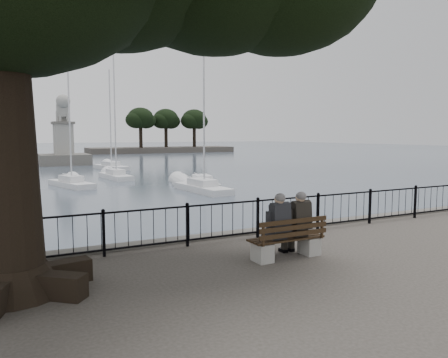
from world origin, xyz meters
TOP-DOWN VIEW (x-y plane):
  - harbor at (0.00, 3.00)m, footprint 260.00×260.00m
  - railing at (0.00, 2.50)m, footprint 22.06×0.06m
  - bench at (0.56, 0.53)m, footprint 1.75×0.54m
  - person_left at (0.32, 0.63)m, footprint 0.43×0.72m
  - person_right at (0.87, 0.64)m, footprint 0.43×0.72m
  - lion_monument at (2.00, 49.94)m, footprint 5.82×5.82m
  - sailboat_b at (-0.58, 25.35)m, footprint 2.72×5.23m
  - sailboat_c at (6.67, 18.65)m, footprint 1.95×5.63m
  - sailboat_d at (7.87, 21.28)m, footprint 2.45×5.36m
  - sailboat_f at (3.58, 29.62)m, footprint 1.87×5.24m
  - sailboat_g at (5.47, 39.82)m, footprint 2.77×5.99m
  - sailboat_h at (-4.77, 39.54)m, footprint 2.05×6.25m
  - far_shore at (25.54, 79.46)m, footprint 30.00×8.60m

SIDE VIEW (x-z plane):
  - sailboat_d at x=7.87m, z-range -5.37..3.95m
  - sailboat_c at x=6.67m, z-range -5.89..4.51m
  - sailboat_g at x=5.47m, z-range -6.04..4.65m
  - sailboat_b at x=-0.58m, z-range -5.85..4.48m
  - sailboat_f at x=3.58m, z-range -6.34..5.03m
  - sailboat_h at x=-4.77m, z-range -7.50..6.25m
  - harbor at x=0.00m, z-range -1.10..0.10m
  - bench at x=0.56m, z-range -0.14..0.78m
  - railing at x=0.00m, z-range 0.06..1.06m
  - person_left at x=0.32m, z-range -0.06..1.40m
  - person_right at x=0.87m, z-range -0.06..1.40m
  - lion_monument at x=2.00m, z-range -3.16..5.47m
  - far_shore at x=25.54m, z-range -1.59..7.59m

